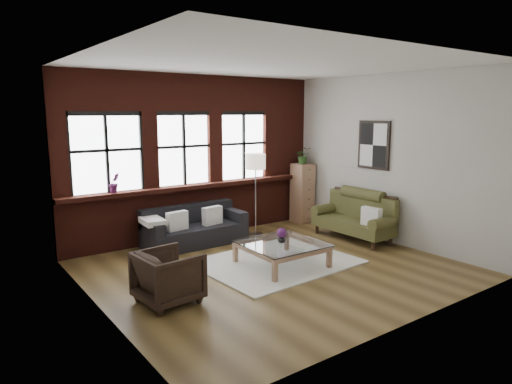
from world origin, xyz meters
TOP-DOWN VIEW (x-y plane):
  - floor at (0.00, 0.00)m, footprint 5.50×5.50m
  - ceiling at (0.00, 0.00)m, footprint 5.50×5.50m
  - wall_back at (0.00, 2.50)m, footprint 5.50×0.00m
  - wall_front at (0.00, -2.50)m, footprint 5.50×0.00m
  - wall_left at (-2.75, 0.00)m, footprint 0.00×5.00m
  - wall_right at (2.75, 0.00)m, footprint 0.00×5.00m
  - brick_backwall at (0.00, 2.44)m, footprint 5.50×0.12m
  - sill_ledge at (0.00, 2.35)m, footprint 5.50×0.30m
  - window_left at (-1.80, 2.45)m, footprint 1.38×0.10m
  - window_mid at (-0.30, 2.45)m, footprint 1.38×0.10m
  - window_right at (1.10, 2.45)m, footprint 1.38×0.10m
  - wall_poster at (2.72, 0.30)m, footprint 0.05×0.74m
  - shag_rug at (0.19, 0.16)m, footprint 2.57×2.07m
  - dark_sofa at (-0.38, 1.90)m, footprint 1.94×0.78m
  - pillow_a at (-0.80, 1.80)m, footprint 0.41×0.19m
  - pillow_b at (-0.06, 1.80)m, footprint 0.42×0.20m
  - vintage_settee at (2.30, 0.39)m, footprint 0.76×1.71m
  - pillow_settee at (2.22, -0.13)m, footprint 0.17×0.39m
  - armchair at (-1.94, -0.25)m, footprint 0.83×0.81m
  - coffee_table at (0.17, -0.01)m, footprint 1.24×1.24m
  - vase at (0.17, -0.01)m, footprint 0.15×0.15m
  - flowers at (0.17, -0.01)m, footprint 0.16×0.16m
  - drawer_chest at (2.48, 2.09)m, footprint 0.41×0.41m
  - potted_plant_top at (2.48, 2.09)m, footprint 0.41×0.39m
  - floor_lamp at (0.95, 1.79)m, footprint 0.40×0.40m
  - sill_plant at (-1.73, 2.32)m, footprint 0.22×0.19m

SIDE VIEW (x-z plane):
  - floor at x=0.00m, z-range 0.00..0.00m
  - shag_rug at x=0.19m, z-range 0.00..0.03m
  - coffee_table at x=0.17m, z-range -0.01..0.40m
  - armchair at x=-1.94m, z-range 0.00..0.70m
  - dark_sofa at x=-0.38m, z-range 0.00..0.70m
  - vintage_settee at x=2.30m, z-range 0.00..0.91m
  - vase at x=0.17m, z-range 0.39..0.53m
  - pillow_a at x=-0.80m, z-range 0.37..0.71m
  - pillow_b at x=-0.06m, z-range 0.37..0.71m
  - flowers at x=0.17m, z-range 0.48..0.64m
  - pillow_settee at x=2.22m, z-range 0.40..0.74m
  - drawer_chest at x=2.48m, z-range 0.00..1.33m
  - floor_lamp at x=0.95m, z-range 0.00..1.81m
  - sill_ledge at x=0.00m, z-range 1.00..1.08m
  - sill_plant at x=-1.73m, z-range 1.08..1.43m
  - potted_plant_top at x=2.48m, z-range 1.33..1.70m
  - wall_back at x=0.00m, z-range -1.15..4.35m
  - wall_front at x=0.00m, z-range -1.15..4.35m
  - wall_left at x=-2.75m, z-range -0.90..4.10m
  - wall_right at x=2.75m, z-range -0.90..4.10m
  - brick_backwall at x=0.00m, z-range 0.00..3.20m
  - window_left at x=-1.80m, z-range 1.00..2.50m
  - window_mid at x=-0.30m, z-range 1.00..2.50m
  - window_right at x=1.10m, z-range 1.00..2.50m
  - wall_poster at x=2.72m, z-range 1.38..2.32m
  - ceiling at x=0.00m, z-range 3.20..3.20m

